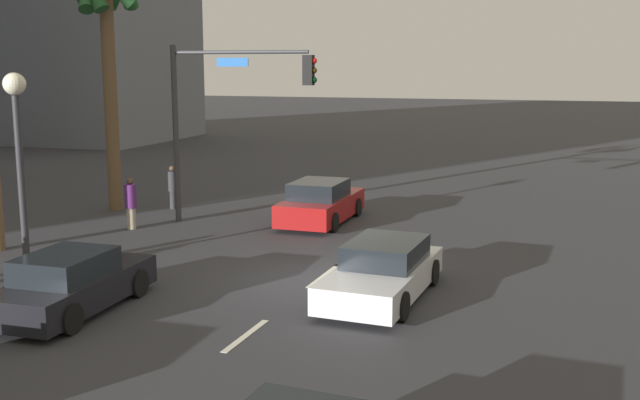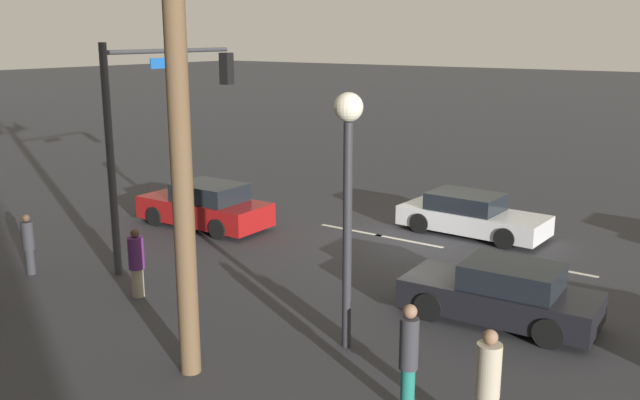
% 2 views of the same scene
% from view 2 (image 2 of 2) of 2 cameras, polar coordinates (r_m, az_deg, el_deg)
% --- Properties ---
extents(ground_plane, '(220.00, 220.00, 0.00)m').
position_cam_2_polar(ground_plane, '(21.20, 8.19, -3.55)').
color(ground_plane, '#333338').
extents(lane_stripe_2, '(1.93, 0.14, 0.01)m').
position_cam_2_polar(lane_stripe_2, '(19.74, 19.30, -5.48)').
color(lane_stripe_2, silver).
rests_on(lane_stripe_2, ground_plane).
extents(lane_stripe_3, '(2.32, 0.14, 0.01)m').
position_cam_2_polar(lane_stripe_3, '(21.36, 7.31, -3.38)').
color(lane_stripe_3, silver).
rests_on(lane_stripe_3, ground_plane).
extents(lane_stripe_4, '(2.29, 0.14, 0.01)m').
position_cam_2_polar(lane_stripe_4, '(22.38, 2.59, -2.50)').
color(lane_stripe_4, silver).
rests_on(lane_stripe_4, ground_plane).
extents(car_0, '(4.62, 2.02, 1.29)m').
position_cam_2_polar(car_0, '(22.34, 12.35, -1.25)').
color(car_0, silver).
rests_on(car_0, ground_plane).
extents(car_2, '(4.55, 2.04, 1.46)m').
position_cam_2_polar(car_2, '(22.97, -9.43, -0.53)').
color(car_2, maroon).
rests_on(car_2, ground_plane).
extents(car_3, '(4.28, 1.99, 1.35)m').
position_cam_2_polar(car_3, '(15.78, 14.79, -7.54)').
color(car_3, black).
rests_on(car_3, ground_plane).
extents(traffic_signal, '(0.58, 5.10, 5.98)m').
position_cam_2_polar(traffic_signal, '(19.40, -13.27, 6.96)').
color(traffic_signal, '#38383D').
rests_on(traffic_signal, ground_plane).
extents(streetlamp, '(0.56, 0.56, 5.13)m').
position_cam_2_polar(streetlamp, '(13.20, 2.32, 2.60)').
color(streetlamp, '#2D2D33').
rests_on(streetlamp, ground_plane).
extents(pedestrian_0, '(0.35, 0.35, 1.63)m').
position_cam_2_polar(pedestrian_0, '(19.63, -22.93, -3.28)').
color(pedestrian_0, '#333338').
rests_on(pedestrian_0, ground_plane).
extents(pedestrian_1, '(0.50, 0.50, 1.70)m').
position_cam_2_polar(pedestrian_1, '(17.12, -14.90, -4.94)').
color(pedestrian_1, '#B2A58C').
rests_on(pedestrian_1, ground_plane).
extents(pedestrian_2, '(0.45, 0.45, 1.93)m').
position_cam_2_polar(pedestrian_2, '(11.71, 7.33, -12.60)').
color(pedestrian_2, '#1E7266').
rests_on(pedestrian_2, ground_plane).
extents(pedestrian_3, '(0.46, 0.46, 1.88)m').
position_cam_2_polar(pedestrian_3, '(11.15, 13.65, -14.57)').
color(pedestrian_3, '#BF3833').
rests_on(pedestrian_3, ground_plane).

